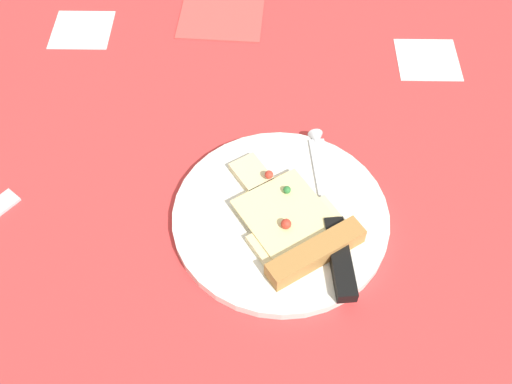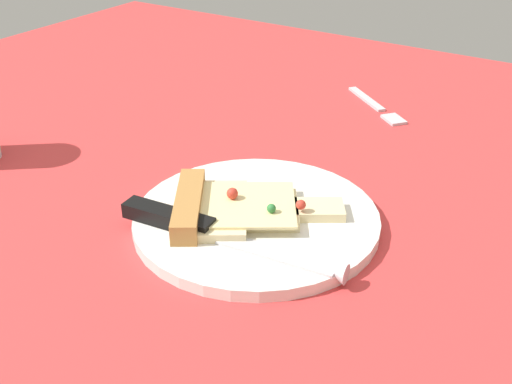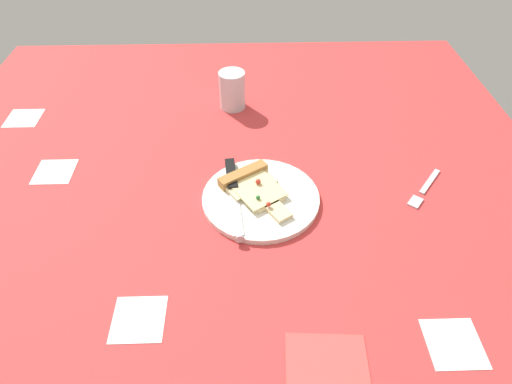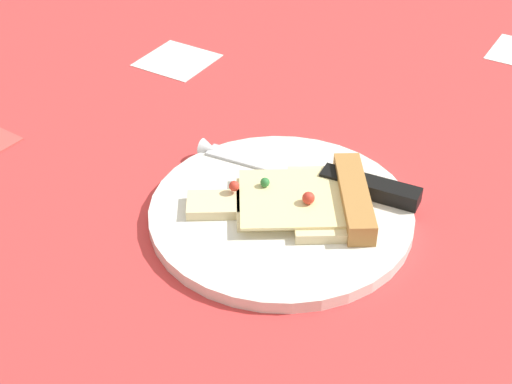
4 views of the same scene
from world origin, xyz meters
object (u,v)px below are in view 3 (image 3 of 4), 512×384
drinking_glass (231,90)px  fork (424,189)px  pizza_slice (254,187)px  plate (261,198)px  knife (233,189)px  napkin (328,372)px

drinking_glass → fork: size_ratio=0.81×
pizza_slice → fork: bearing=147.0°
plate → drinking_glass: 39.51cm
plate → pizza_slice: (-1.42, 2.19, 1.42)cm
plate → knife: knife is taller
pizza_slice → plate: bearing=90.1°
knife → plate: bearing=157.2°
drinking_glass → fork: bearing=-39.8°
napkin → knife: bearing=110.2°
drinking_glass → fork: 57.30cm
drinking_glass → napkin: bearing=-78.4°
plate → knife: (-5.99, 1.85, 1.24)cm
plate → drinking_glass: (-6.96, 38.62, 4.63)cm
napkin → drinking_glass: bearing=101.6°
drinking_glass → fork: drinking_glass is taller
knife → fork: 42.95cm
knife → napkin: 43.36cm
knife → fork: bearing=174.7°
plate → drinking_glass: bearing=100.2°
plate → pizza_slice: bearing=123.0°
pizza_slice → knife: 4.59cm
drinking_glass → napkin: (15.91, -77.43, -5.06)cm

